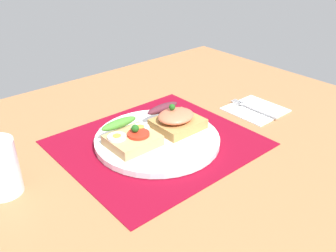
% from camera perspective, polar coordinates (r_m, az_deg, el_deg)
% --- Properties ---
extents(ground_plane, '(1.20, 0.90, 0.03)m').
position_cam_1_polar(ground_plane, '(0.79, -1.66, -3.69)').
color(ground_plane, '#A36D43').
extents(placemat, '(0.39, 0.35, 0.00)m').
position_cam_1_polar(placemat, '(0.78, -1.68, -2.59)').
color(placemat, maroon).
rests_on(placemat, ground_plane).
extents(plate, '(0.26, 0.26, 0.01)m').
position_cam_1_polar(plate, '(0.77, -1.68, -2.09)').
color(plate, white).
rests_on(plate, placemat).
extents(sandwich_egg_tomato, '(0.10, 0.10, 0.04)m').
position_cam_1_polar(sandwich_egg_tomato, '(0.74, -5.84, -1.69)').
color(sandwich_egg_tomato, tan).
rests_on(sandwich_egg_tomato, plate).
extents(sandwich_salmon, '(0.10, 0.10, 0.06)m').
position_cam_1_polar(sandwich_salmon, '(0.80, 1.08, 1.12)').
color(sandwich_salmon, '#B38648').
rests_on(sandwich_salmon, plate).
extents(napkin, '(0.13, 0.13, 0.01)m').
position_cam_1_polar(napkin, '(0.94, 13.46, 2.57)').
color(napkin, white).
rests_on(napkin, ground_plane).
extents(fork, '(0.02, 0.14, 0.00)m').
position_cam_1_polar(fork, '(0.94, 13.04, 2.74)').
color(fork, '#B7B7BC').
rests_on(fork, napkin).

